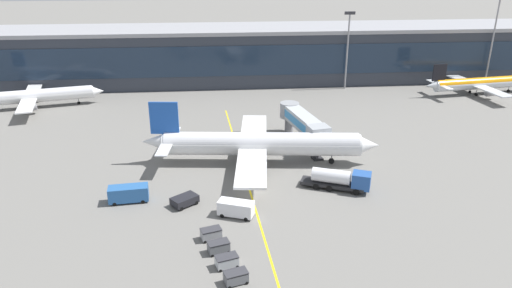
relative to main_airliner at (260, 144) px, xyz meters
The scene contains 17 objects.
ground_plane 11.38m from the main_airliner, 100.54° to the right, with size 700.00×700.00×0.00m, color slate.
apron_lead_in_line 9.73m from the main_airliner, 107.51° to the right, with size 0.30×80.00×0.01m, color yellow.
terminal_building 60.76m from the main_airliner, 84.51° to the left, with size 208.31×21.62×15.51m.
main_airliner is the anchor object (origin of this frame).
jet_bridge 12.46m from the main_airliner, 43.39° to the left, with size 6.95×18.17×6.41m.
fuel_tanker 16.26m from the main_airliner, 44.20° to the right, with size 10.92×6.50×3.25m.
lavatory_truck 24.44m from the main_airliner, 149.83° to the right, with size 5.99×2.84×2.50m.
pushback_tug 19.01m from the main_airliner, 131.67° to the right, with size 4.42×4.13×1.40m.
crew_van 18.83m from the main_airliner, 106.41° to the right, with size 5.42×3.76×2.30m.
baggage_cart_0 33.30m from the main_airliner, 100.38° to the right, with size 2.98×2.25×1.48m.
baggage_cart_1 30.49m from the main_airliner, 103.12° to the right, with size 2.98×2.25×1.48m.
baggage_cart_2 27.77m from the main_airliner, 106.41° to the right, with size 2.98×2.25×1.48m.
baggage_cart_3 25.16m from the main_airliner, 110.41° to the right, with size 2.98×2.25×1.48m.
commuter_jet_far 73.62m from the main_airliner, 32.23° to the left, with size 31.31×24.88×8.67m.
commuter_jet_near 63.26m from the main_airliner, 143.48° to the left, with size 32.19×25.73×8.75m.
apron_light_mast_0 85.35m from the main_airliner, 34.84° to the left, with size 2.80×0.50×24.62m.
apron_light_mast_1 56.89m from the main_airliner, 59.36° to the left, with size 2.80×0.50×20.75m.
Camera 1 is at (-5.82, -65.63, 34.32)m, focal length 33.09 mm.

